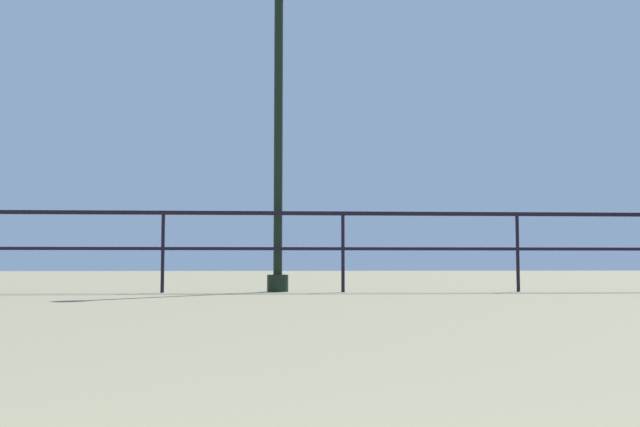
% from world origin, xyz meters
% --- Properties ---
extents(pier_railing, '(20.52, 0.05, 1.03)m').
position_xyz_m(pier_railing, '(0.00, 9.91, 0.77)').
color(pier_railing, black).
rests_on(pier_railing, ground_plane).
extents(lamppost_center, '(0.30, 0.30, 4.37)m').
position_xyz_m(lamppost_center, '(0.31, 10.10, 2.39)').
color(lamppost_center, black).
rests_on(lamppost_center, ground_plane).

